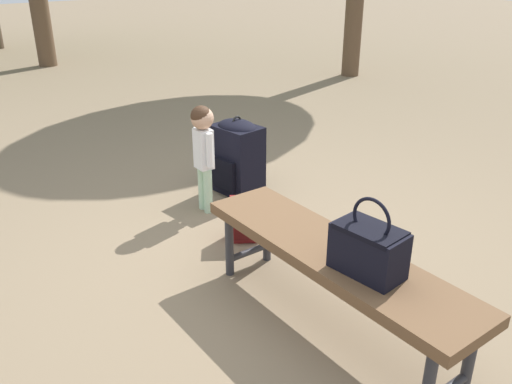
{
  "coord_description": "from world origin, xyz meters",
  "views": [
    {
      "loc": [
        -2.27,
        1.82,
        1.77
      ],
      "look_at": [
        0.04,
        0.01,
        0.45
      ],
      "focal_mm": 37.59,
      "sensor_mm": 36.0,
      "label": 1
    }
  ],
  "objects": [
    {
      "name": "ground_plane",
      "position": [
        0.0,
        0.0,
        0.0
      ],
      "size": [
        40.0,
        40.0,
        0.0
      ],
      "primitive_type": "plane",
      "color": "#7F6B51",
      "rests_on": "ground"
    },
    {
      "name": "park_bench",
      "position": [
        -0.72,
        0.13,
        0.39
      ],
      "size": [
        1.61,
        0.44,
        0.45
      ],
      "color": "brown",
      "rests_on": "ground"
    },
    {
      "name": "handbag",
      "position": [
        -0.96,
        0.16,
        0.58
      ],
      "size": [
        0.33,
        0.21,
        0.37
      ],
      "color": "black",
      "rests_on": "park_bench"
    },
    {
      "name": "child_standing",
      "position": [
        0.8,
        -0.1,
        0.53
      ],
      "size": [
        0.22,
        0.16,
        0.8
      ],
      "color": "#B2D8B2",
      "rests_on": "ground"
    },
    {
      "name": "backpack_large",
      "position": [
        0.94,
        -0.5,
        0.31
      ],
      "size": [
        0.4,
        0.36,
        0.63
      ],
      "color": "black",
      "rests_on": "ground"
    },
    {
      "name": "backpack_small",
      "position": [
        0.27,
        -0.08,
        0.17
      ],
      "size": [
        0.23,
        0.24,
        0.33
      ],
      "color": "maroon",
      "rests_on": "ground"
    }
  ]
}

